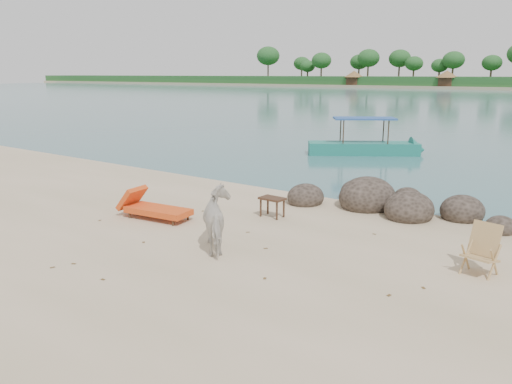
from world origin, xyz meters
TOP-DOWN VIEW (x-y plane):
  - boulders at (1.63, 5.73)m, footprint 6.32×2.97m
  - cow at (-0.11, 0.33)m, footprint 1.70×1.64m
  - side_table at (-0.61, 3.15)m, footprint 0.69×0.46m
  - lounge_chair at (-3.01, 1.18)m, footprint 2.38×1.09m
  - deck_chair at (4.97, 2.19)m, footprint 0.76×0.81m
  - boat_near at (-3.38, 15.36)m, footprint 5.81×4.47m
  - dead_leaves at (-0.09, 0.15)m, footprint 8.61×6.02m

SIDE VIEW (x-z plane):
  - dead_leaves at x=-0.09m, z-range 0.00..0.00m
  - boulders at x=1.63m, z-range -0.38..0.85m
  - side_table at x=-0.61m, z-range 0.00..0.55m
  - lounge_chair at x=-3.01m, z-range 0.00..0.69m
  - deck_chair at x=4.97m, z-range 0.00..0.99m
  - cow at x=-0.11m, z-range 0.00..1.37m
  - boat_near at x=-3.38m, z-range 0.00..2.95m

